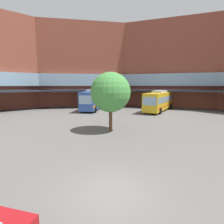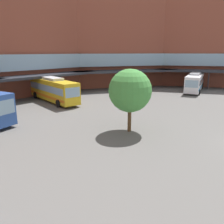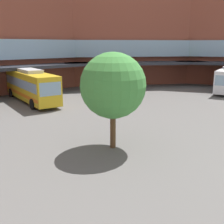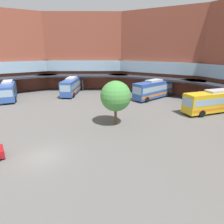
% 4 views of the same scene
% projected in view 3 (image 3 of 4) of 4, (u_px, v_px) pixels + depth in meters
% --- Properties ---
extents(station_building, '(82.69, 46.02, 18.43)m').
position_uv_depth(station_building, '(0.00, 16.00, 22.69)').
color(station_building, brown).
rests_on(station_building, ground).
extents(bus_4, '(7.28, 12.15, 3.78)m').
position_uv_depth(bus_4, '(31.00, 85.00, 32.01)').
color(bus_4, gold).
rests_on(bus_4, ground).
extents(plaza_tree, '(4.11, 4.11, 6.11)m').
position_uv_depth(plaza_tree, '(113.00, 86.00, 16.99)').
color(plaza_tree, brown).
rests_on(plaza_tree, ground).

